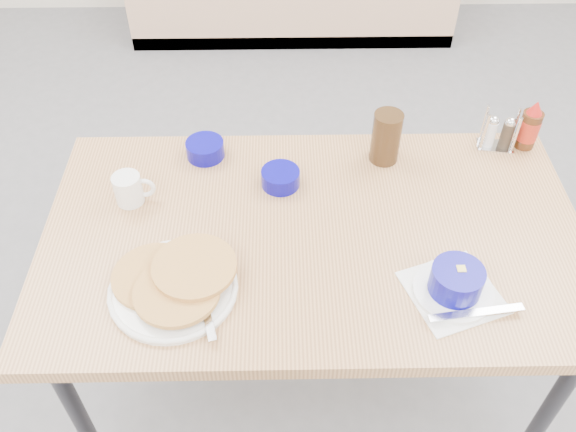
{
  "coord_description": "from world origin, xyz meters",
  "views": [
    {
      "loc": [
        -0.09,
        -0.82,
        1.91
      ],
      "look_at": [
        -0.07,
        0.25,
        0.82
      ],
      "focal_mm": 38.0,
      "sensor_mm": 36.0,
      "label": 1
    }
  ],
  "objects_px": {
    "grits_setting": "(456,284)",
    "creamer_bowl": "(205,149)",
    "syrup_bottle": "(529,127)",
    "amber_tumbler": "(386,137)",
    "pancake_plate": "(174,283)",
    "condiment_caddy": "(498,135)",
    "coffee_mug": "(130,189)",
    "butter_bowl": "(281,178)",
    "dining_table": "(313,247)"
  },
  "relations": [
    {
      "from": "pancake_plate",
      "to": "condiment_caddy",
      "type": "distance_m",
      "value": 1.03
    },
    {
      "from": "pancake_plate",
      "to": "coffee_mug",
      "type": "relative_size",
      "value": 2.75
    },
    {
      "from": "grits_setting",
      "to": "butter_bowl",
      "type": "relative_size",
      "value": 2.59
    },
    {
      "from": "creamer_bowl",
      "to": "syrup_bottle",
      "type": "bearing_deg",
      "value": 1.92
    },
    {
      "from": "grits_setting",
      "to": "amber_tumbler",
      "type": "distance_m",
      "value": 0.5
    },
    {
      "from": "grits_setting",
      "to": "creamer_bowl",
      "type": "height_order",
      "value": "grits_setting"
    },
    {
      "from": "butter_bowl",
      "to": "coffee_mug",
      "type": "bearing_deg",
      "value": -171.78
    },
    {
      "from": "syrup_bottle",
      "to": "coffee_mug",
      "type": "bearing_deg",
      "value": -169.1
    },
    {
      "from": "creamer_bowl",
      "to": "butter_bowl",
      "type": "bearing_deg",
      "value": -30.3
    },
    {
      "from": "dining_table",
      "to": "pancake_plate",
      "type": "relative_size",
      "value": 4.6
    },
    {
      "from": "creamer_bowl",
      "to": "butter_bowl",
      "type": "distance_m",
      "value": 0.25
    },
    {
      "from": "dining_table",
      "to": "amber_tumbler",
      "type": "xyz_separation_m",
      "value": [
        0.21,
        0.29,
        0.14
      ]
    },
    {
      "from": "butter_bowl",
      "to": "condiment_caddy",
      "type": "xyz_separation_m",
      "value": [
        0.64,
        0.16,
        0.02
      ]
    },
    {
      "from": "butter_bowl",
      "to": "amber_tumbler",
      "type": "bearing_deg",
      "value": 19.45
    },
    {
      "from": "pancake_plate",
      "to": "condiment_caddy",
      "type": "bearing_deg",
      "value": 30.14
    },
    {
      "from": "amber_tumbler",
      "to": "syrup_bottle",
      "type": "bearing_deg",
      "value": 7.12
    },
    {
      "from": "amber_tumbler",
      "to": "condiment_caddy",
      "type": "bearing_deg",
      "value": 8.36
    },
    {
      "from": "pancake_plate",
      "to": "coffee_mug",
      "type": "height_order",
      "value": "coffee_mug"
    },
    {
      "from": "condiment_caddy",
      "to": "dining_table",
      "type": "bearing_deg",
      "value": -138.68
    },
    {
      "from": "dining_table",
      "to": "grits_setting",
      "type": "height_order",
      "value": "grits_setting"
    },
    {
      "from": "condiment_caddy",
      "to": "syrup_bottle",
      "type": "distance_m",
      "value": 0.09
    },
    {
      "from": "butter_bowl",
      "to": "condiment_caddy",
      "type": "distance_m",
      "value": 0.66
    },
    {
      "from": "pancake_plate",
      "to": "coffee_mug",
      "type": "distance_m",
      "value": 0.34
    },
    {
      "from": "coffee_mug",
      "to": "syrup_bottle",
      "type": "relative_size",
      "value": 0.71
    },
    {
      "from": "dining_table",
      "to": "butter_bowl",
      "type": "xyz_separation_m",
      "value": [
        -0.08,
        0.18,
        0.09
      ]
    },
    {
      "from": "amber_tumbler",
      "to": "grits_setting",
      "type": "bearing_deg",
      "value": -78.25
    },
    {
      "from": "amber_tumbler",
      "to": "condiment_caddy",
      "type": "distance_m",
      "value": 0.34
    },
    {
      "from": "pancake_plate",
      "to": "grits_setting",
      "type": "distance_m",
      "value": 0.65
    },
    {
      "from": "creamer_bowl",
      "to": "syrup_bottle",
      "type": "height_order",
      "value": "syrup_bottle"
    },
    {
      "from": "creamer_bowl",
      "to": "pancake_plate",
      "type": "bearing_deg",
      "value": -94.0
    },
    {
      "from": "creamer_bowl",
      "to": "butter_bowl",
      "type": "height_order",
      "value": "creamer_bowl"
    },
    {
      "from": "coffee_mug",
      "to": "syrup_bottle",
      "type": "height_order",
      "value": "syrup_bottle"
    },
    {
      "from": "amber_tumbler",
      "to": "butter_bowl",
      "type": "bearing_deg",
      "value": -160.55
    },
    {
      "from": "pancake_plate",
      "to": "syrup_bottle",
      "type": "height_order",
      "value": "syrup_bottle"
    },
    {
      "from": "dining_table",
      "to": "butter_bowl",
      "type": "bearing_deg",
      "value": 115.11
    },
    {
      "from": "grits_setting",
      "to": "condiment_caddy",
      "type": "height_order",
      "value": "condiment_caddy"
    },
    {
      "from": "coffee_mug",
      "to": "creamer_bowl",
      "type": "relative_size",
      "value": 1.01
    },
    {
      "from": "syrup_bottle",
      "to": "amber_tumbler",
      "type": "bearing_deg",
      "value": -172.88
    },
    {
      "from": "butter_bowl",
      "to": "syrup_bottle",
      "type": "xyz_separation_m",
      "value": [
        0.72,
        0.16,
        0.04
      ]
    },
    {
      "from": "coffee_mug",
      "to": "grits_setting",
      "type": "bearing_deg",
      "value": -22.15
    },
    {
      "from": "coffee_mug",
      "to": "amber_tumbler",
      "type": "bearing_deg",
      "value": 13.14
    },
    {
      "from": "syrup_bottle",
      "to": "condiment_caddy",
      "type": "bearing_deg",
      "value": -177.84
    },
    {
      "from": "syrup_bottle",
      "to": "dining_table",
      "type": "bearing_deg",
      "value": -152.05
    },
    {
      "from": "butter_bowl",
      "to": "condiment_caddy",
      "type": "bearing_deg",
      "value": 13.69
    },
    {
      "from": "dining_table",
      "to": "pancake_plate",
      "type": "distance_m",
      "value": 0.39
    },
    {
      "from": "pancake_plate",
      "to": "amber_tumbler",
      "type": "distance_m",
      "value": 0.72
    },
    {
      "from": "coffee_mug",
      "to": "butter_bowl",
      "type": "xyz_separation_m",
      "value": [
        0.4,
        0.06,
        -0.02
      ]
    },
    {
      "from": "grits_setting",
      "to": "amber_tumbler",
      "type": "height_order",
      "value": "amber_tumbler"
    },
    {
      "from": "dining_table",
      "to": "coffee_mug",
      "type": "distance_m",
      "value": 0.51
    },
    {
      "from": "pancake_plate",
      "to": "grits_setting",
      "type": "height_order",
      "value": "grits_setting"
    }
  ]
}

